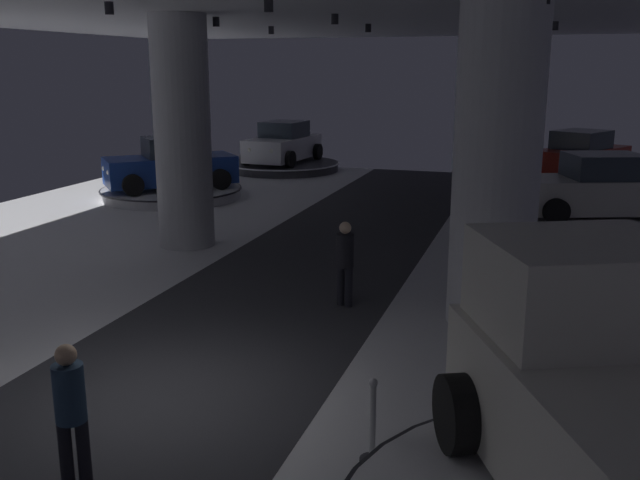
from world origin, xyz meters
TOP-DOWN VIEW (x-y plane):
  - ground at (0.00, 0.00)m, footprint 24.00×44.00m
  - column_left at (-3.56, 7.64)m, footprint 1.35×1.35m
  - column_right at (3.99, 4.41)m, footprint 1.43×1.43m
  - display_platform_far_right at (6.16, 12.65)m, footprint 6.01×6.01m
  - display_car_far_right at (6.19, 12.66)m, footprint 4.56×3.27m
  - display_platform_deep_right at (6.07, 19.95)m, footprint 5.71×5.71m
  - display_car_deep_right at (6.06, 19.92)m, footprint 3.65×4.55m
  - display_platform_far_left at (-7.13, 13.22)m, footprint 4.70×4.70m
  - display_car_far_left at (-7.10, 13.24)m, footprint 4.32×4.16m
  - display_platform_deep_left at (-5.81, 20.39)m, footprint 4.77×4.77m
  - display_car_deep_left at (-5.81, 20.42)m, footprint 2.50×4.35m
  - visitor_walking_near at (0.28, -1.99)m, footprint 0.32×0.32m
  - visitor_walking_far at (1.41, 4.40)m, footprint 0.32×0.32m
  - stanchion_a at (3.13, -0.60)m, footprint 0.28×0.28m

SIDE VIEW (x-z plane):
  - ground at x=0.00m, z-range -0.05..0.00m
  - display_platform_far_right at x=6.16m, z-range 0.02..0.35m
  - display_platform_far_left at x=-7.13m, z-range 0.02..0.36m
  - display_platform_deep_right at x=6.07m, z-range 0.02..0.37m
  - display_platform_deep_left at x=-5.81m, z-range 0.02..0.37m
  - stanchion_a at x=3.13m, z-range -0.13..0.88m
  - visitor_walking_near at x=0.28m, z-range 0.11..1.70m
  - visitor_walking_far at x=1.41m, z-range 0.11..1.70m
  - display_car_far_right at x=6.19m, z-range 0.25..1.95m
  - display_car_far_left at x=-7.10m, z-range 0.25..1.96m
  - display_car_deep_right at x=6.06m, z-range 0.26..1.97m
  - display_car_deep_left at x=-5.81m, z-range 0.27..1.97m
  - column_left at x=-3.56m, z-range 0.00..5.50m
  - column_right at x=3.99m, z-range 0.00..5.50m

